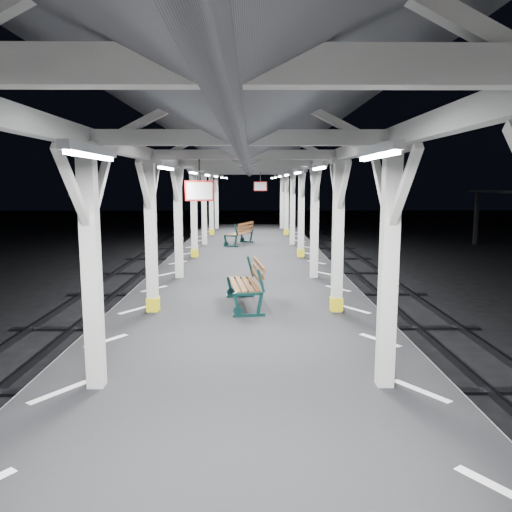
{
  "coord_description": "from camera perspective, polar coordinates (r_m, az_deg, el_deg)",
  "views": [
    {
      "loc": [
        0.15,
        -8.61,
        3.81
      ],
      "look_at": [
        0.25,
        2.27,
        2.2
      ],
      "focal_mm": 35.0,
      "sensor_mm": 36.0,
      "label": 1
    }
  ],
  "objects": [
    {
      "name": "ground",
      "position": [
        9.41,
        -1.44,
        -15.45
      ],
      "size": [
        120.0,
        120.0,
        0.0
      ],
      "primitive_type": "plane",
      "color": "black",
      "rests_on": "ground"
    },
    {
      "name": "hazard_stripes_right",
      "position": [
        9.34,
        13.96,
        -9.31
      ],
      "size": [
        1.0,
        48.0,
        0.01
      ],
      "primitive_type": "cube",
      "color": "silver",
      "rests_on": "platform"
    },
    {
      "name": "hazard_stripes_left",
      "position": [
        9.42,
        -16.74,
        -9.27
      ],
      "size": [
        1.0,
        48.0,
        0.01
      ],
      "primitive_type": "cube",
      "color": "silver",
      "rests_on": "platform"
    },
    {
      "name": "bench_far",
      "position": [
        22.64,
        -1.69,
        2.67
      ],
      "size": [
        1.34,
        2.01,
        1.03
      ],
      "rotation": [
        0.0,
        0.0,
        -0.38
      ],
      "color": "#0F302E",
      "rests_on": "platform"
    },
    {
      "name": "canopy",
      "position": [
        8.62,
        -1.55,
        13.4
      ],
      "size": [
        5.4,
        49.0,
        4.65
      ],
      "color": "beige",
      "rests_on": "platform"
    },
    {
      "name": "bench_mid",
      "position": [
        11.36,
        -0.81,
        -3.07
      ],
      "size": [
        0.93,
        1.97,
        1.03
      ],
      "rotation": [
        0.0,
        0.0,
        0.12
      ],
      "color": "#0F302E",
      "rests_on": "platform"
    },
    {
      "name": "platform",
      "position": [
        9.22,
        -1.45,
        -12.61
      ],
      "size": [
        6.0,
        50.0,
        1.0
      ],
      "primitive_type": "cube",
      "color": "black",
      "rests_on": "ground"
    }
  ]
}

